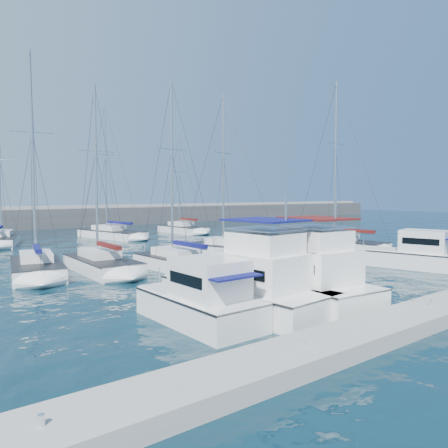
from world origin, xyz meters
TOP-DOWN VIEW (x-y plane):
  - ground at (0.00, 0.00)m, footprint 220.00×220.00m
  - breakwater at (0.00, 52.00)m, footprint 160.00×6.00m
  - dock at (0.00, -11.00)m, footprint 40.00×2.20m
  - dock_cleat_far_port at (-16.00, -11.00)m, footprint 0.16×0.16m
  - dock_cleat_near_port at (-8.00, -11.00)m, footprint 0.16×0.16m
  - dock_cleat_centre at (0.00, -11.00)m, footprint 0.16×0.16m
  - motor_yacht_port_outer at (-8.15, -5.52)m, footprint 2.88×6.08m
  - motor_yacht_port_inner at (-5.13, -5.13)m, footprint 4.30×8.88m
  - motor_yacht_stbd_inner at (-2.06, -5.63)m, footprint 4.16×8.73m
  - motor_yacht_stbd_outer at (12.04, -3.71)m, footprint 4.26×7.11m
  - sailboat_mid_a at (-10.81, 9.90)m, footprint 4.45×8.07m
  - sailboat_mid_b at (-6.81, 8.74)m, footprint 3.24×8.06m
  - sailboat_mid_c at (-2.23, 6.04)m, footprint 3.36×8.17m
  - sailboat_mid_d at (5.17, 9.43)m, footprint 5.75×8.98m
  - sailboat_mid_e at (16.08, 6.05)m, footprint 4.01×8.91m
  - sailboat_back_a at (-9.24, 30.18)m, footprint 5.24×8.34m
  - sailboat_back_b at (2.97, 30.14)m, footprint 5.44×10.36m
  - sailboat_back_c at (13.61, 30.83)m, footprint 3.63×8.23m

SIDE VIEW (x-z plane):
  - ground at x=0.00m, z-range 0.00..0.00m
  - dock at x=0.00m, z-range 0.00..0.60m
  - sailboat_mid_b at x=-6.81m, z-range -6.18..7.19m
  - sailboat_back_c at x=13.61m, z-range -6.22..7.24m
  - sailboat_mid_d at x=5.17m, z-range -6.66..7.68m
  - sailboat_mid_c at x=-2.23m, z-range -6.33..7.36m
  - sailboat_back_b at x=2.97m, z-range -7.65..8.70m
  - sailboat_back_a at x=-9.24m, z-range -6.66..7.71m
  - sailboat_mid_a at x=-10.81m, z-range -7.07..8.14m
  - sailboat_mid_e at x=16.08m, z-range -7.69..8.77m
  - dock_cleat_far_port at x=-16.00m, z-range 0.60..0.85m
  - dock_cleat_near_port at x=-8.00m, z-range 0.60..0.85m
  - dock_cleat_centre at x=0.00m, z-range 0.60..0.85m
  - motor_yacht_stbd_outer at x=12.04m, z-range -0.66..2.54m
  - motor_yacht_port_outer at x=-8.15m, z-range -0.66..2.54m
  - breakwater at x=0.00m, z-range -1.17..3.28m
  - motor_yacht_port_inner at x=-5.13m, z-range -1.21..3.48m
  - motor_yacht_stbd_inner at x=-2.06m, z-range -1.21..3.48m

